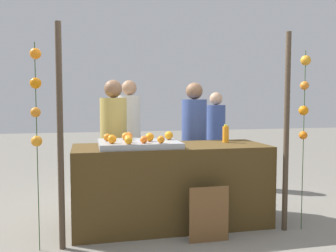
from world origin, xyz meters
TOP-DOWN VIEW (x-y plane):
  - ground_plane at (0.00, 0.00)m, footprint 24.00×24.00m
  - stall_counter at (0.00, 0.00)m, footprint 2.10×0.79m
  - orange_tray at (-0.36, -0.03)m, footprint 0.83×0.67m
  - orange_0 at (-0.65, -0.21)m, footprint 0.09×0.09m
  - orange_1 at (-0.02, 0.02)m, footprint 0.09×0.09m
  - orange_2 at (-0.25, -0.11)m, footprint 0.09×0.09m
  - orange_3 at (-0.50, -0.30)m, footprint 0.08×0.08m
  - orange_4 at (-0.43, 0.20)m, footprint 0.07×0.07m
  - orange_5 at (-0.17, -0.29)m, footprint 0.08×0.08m
  - orange_6 at (-0.34, -0.26)m, footprint 0.07×0.07m
  - orange_7 at (-0.68, 0.02)m, footprint 0.08×0.08m
  - orange_8 at (-0.48, -0.16)m, footprint 0.08×0.08m
  - orange_9 at (-0.49, 0.06)m, footprint 0.09×0.09m
  - juice_bottle at (0.68, 0.12)m, footprint 0.07×0.07m
  - chalkboard_sign at (0.24, -0.57)m, footprint 0.40×0.03m
  - vendor_left at (-0.57, 0.62)m, footprint 0.32×0.32m
  - vendor_right at (0.45, 0.63)m, footprint 0.32×0.32m
  - crowd_person_0 at (-0.27, 1.58)m, footprint 0.33×0.33m
  - crowd_person_1 at (1.10, 1.61)m, footprint 0.30×0.30m
  - canopy_post_left at (-1.13, -0.43)m, footprint 0.06×0.06m
  - canopy_post_right at (1.13, -0.43)m, footprint 0.06×0.06m
  - garland_strand_left at (-1.33, -0.43)m, footprint 0.11×0.10m
  - garland_strand_right at (1.31, -0.45)m, footprint 0.11×0.10m

SIDE VIEW (x-z plane):
  - ground_plane at x=0.00m, z-range 0.00..0.00m
  - chalkboard_sign at x=0.24m, z-range -0.01..0.54m
  - stall_counter at x=0.00m, z-range 0.00..0.88m
  - crowd_person_1 at x=1.10m, z-range -0.05..1.44m
  - vendor_right at x=0.45m, z-range -0.05..1.54m
  - vendor_left at x=-0.57m, z-range -0.06..1.56m
  - crowd_person_0 at x=-0.27m, z-range -0.06..1.60m
  - orange_tray at x=-0.36m, z-range 0.88..0.94m
  - orange_4 at x=-0.43m, z-range 0.94..1.01m
  - orange_6 at x=-0.34m, z-range 0.94..1.01m
  - juice_bottle at x=0.68m, z-range 0.87..1.08m
  - orange_5 at x=-0.17m, z-range 0.94..1.01m
  - orange_3 at x=-0.50m, z-range 0.94..1.02m
  - orange_7 at x=-0.68m, z-range 0.94..1.02m
  - orange_8 at x=-0.48m, z-range 0.94..1.02m
  - orange_9 at x=-0.49m, z-range 0.94..1.02m
  - orange_0 at x=-0.65m, z-range 0.94..1.03m
  - orange_2 at x=-0.25m, z-range 0.94..1.03m
  - orange_1 at x=-0.02m, z-range 0.94..1.03m
  - canopy_post_left at x=-1.13m, z-range 0.00..2.07m
  - canopy_post_right at x=1.13m, z-range 0.00..2.07m
  - garland_strand_left at x=-1.33m, z-range 0.45..2.33m
  - garland_strand_right at x=1.31m, z-range 0.48..2.35m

